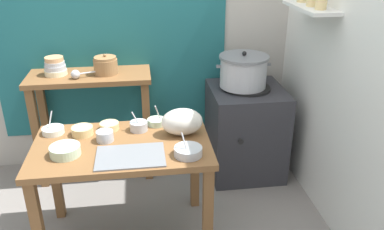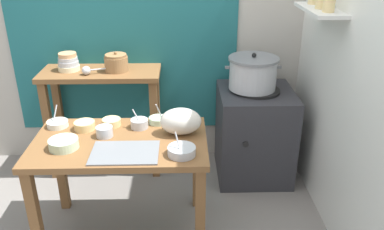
{
  "view_description": "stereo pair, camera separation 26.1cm",
  "coord_description": "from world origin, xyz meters",
  "px_view_note": "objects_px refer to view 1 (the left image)",
  "views": [
    {
      "loc": [
        0.08,
        -2.22,
        1.9
      ],
      "look_at": [
        0.4,
        0.13,
        0.82
      ],
      "focal_mm": 37.1,
      "sensor_mm": 36.0,
      "label": 1
    },
    {
      "loc": [
        0.34,
        -2.24,
        1.9
      ],
      "look_at": [
        0.4,
        0.13,
        0.82
      ],
      "focal_mm": 37.1,
      "sensor_mm": 36.0,
      "label": 2
    }
  ],
  "objects_px": {
    "stove_block": "(245,130)",
    "prep_bowl_1": "(65,150)",
    "plastic_bag": "(182,122)",
    "prep_bowl_3": "(105,136)",
    "bowl_stack_enamel": "(55,67)",
    "prep_bowl_7": "(156,121)",
    "ladle": "(77,74)",
    "prep_bowl_2": "(82,130)",
    "prep_bowl_6": "(109,126)",
    "prep_bowl_4": "(53,130)",
    "back_shelf_table": "(92,100)",
    "clay_pot": "(106,65)",
    "steamer_pot": "(243,71)",
    "prep_bowl_5": "(188,151)",
    "prep_table": "(123,159)",
    "serving_tray": "(130,156)",
    "prep_bowl_0": "(139,126)"
  },
  "relations": [
    {
      "from": "ladle",
      "to": "prep_bowl_0",
      "type": "distance_m",
      "value": 0.76
    },
    {
      "from": "clay_pot",
      "to": "prep_bowl_0",
      "type": "relative_size",
      "value": 1.37
    },
    {
      "from": "steamer_pot",
      "to": "prep_bowl_5",
      "type": "xyz_separation_m",
      "value": [
        -0.57,
        -0.93,
        -0.16
      ]
    },
    {
      "from": "serving_tray",
      "to": "prep_bowl_3",
      "type": "bearing_deg",
      "value": 125.21
    },
    {
      "from": "prep_bowl_0",
      "to": "prep_bowl_3",
      "type": "height_order",
      "value": "prep_bowl_0"
    },
    {
      "from": "prep_bowl_2",
      "to": "prep_bowl_4",
      "type": "bearing_deg",
      "value": 166.96
    },
    {
      "from": "bowl_stack_enamel",
      "to": "prep_bowl_7",
      "type": "distance_m",
      "value": 1.0
    },
    {
      "from": "plastic_bag",
      "to": "prep_bowl_5",
      "type": "xyz_separation_m",
      "value": [
        0.0,
        -0.27,
        -0.06
      ]
    },
    {
      "from": "ladle",
      "to": "serving_tray",
      "type": "bearing_deg",
      "value": -67.0
    },
    {
      "from": "prep_table",
      "to": "steamer_pot",
      "type": "relative_size",
      "value": 2.48
    },
    {
      "from": "bowl_stack_enamel",
      "to": "prep_bowl_7",
      "type": "relative_size",
      "value": 1.08
    },
    {
      "from": "prep_table",
      "to": "prep_bowl_1",
      "type": "relative_size",
      "value": 6.16
    },
    {
      "from": "prep_bowl_6",
      "to": "prep_bowl_5",
      "type": "bearing_deg",
      "value": -40.59
    },
    {
      "from": "ladle",
      "to": "serving_tray",
      "type": "distance_m",
      "value": 1.03
    },
    {
      "from": "steamer_pot",
      "to": "prep_bowl_4",
      "type": "distance_m",
      "value": 1.51
    },
    {
      "from": "prep_bowl_0",
      "to": "prep_bowl_3",
      "type": "bearing_deg",
      "value": -150.31
    },
    {
      "from": "prep_table",
      "to": "bowl_stack_enamel",
      "type": "xyz_separation_m",
      "value": [
        -0.52,
        0.88,
        0.36
      ]
    },
    {
      "from": "prep_bowl_1",
      "to": "prep_bowl_2",
      "type": "distance_m",
      "value": 0.26
    },
    {
      "from": "ladle",
      "to": "prep_bowl_1",
      "type": "bearing_deg",
      "value": -88.89
    },
    {
      "from": "prep_bowl_1",
      "to": "prep_bowl_2",
      "type": "relative_size",
      "value": 1.3
    },
    {
      "from": "plastic_bag",
      "to": "prep_bowl_5",
      "type": "distance_m",
      "value": 0.28
    },
    {
      "from": "back_shelf_table",
      "to": "prep_bowl_4",
      "type": "relative_size",
      "value": 6.62
    },
    {
      "from": "ladle",
      "to": "prep_bowl_1",
      "type": "relative_size",
      "value": 1.51
    },
    {
      "from": "stove_block",
      "to": "serving_tray",
      "type": "xyz_separation_m",
      "value": [
        -0.94,
        -0.89,
        0.34
      ]
    },
    {
      "from": "stove_block",
      "to": "prep_bowl_4",
      "type": "height_order",
      "value": "prep_bowl_4"
    },
    {
      "from": "prep_bowl_2",
      "to": "prep_bowl_3",
      "type": "bearing_deg",
      "value": -35.44
    },
    {
      "from": "prep_bowl_2",
      "to": "prep_bowl_4",
      "type": "distance_m",
      "value": 0.2
    },
    {
      "from": "prep_table",
      "to": "prep_bowl_4",
      "type": "height_order",
      "value": "prep_bowl_4"
    },
    {
      "from": "prep_bowl_4",
      "to": "prep_bowl_2",
      "type": "bearing_deg",
      "value": -13.04
    },
    {
      "from": "serving_tray",
      "to": "plastic_bag",
      "type": "height_order",
      "value": "plastic_bag"
    },
    {
      "from": "stove_block",
      "to": "prep_bowl_1",
      "type": "xyz_separation_m",
      "value": [
        -1.32,
        -0.82,
        0.37
      ]
    },
    {
      "from": "prep_bowl_0",
      "to": "prep_bowl_4",
      "type": "distance_m",
      "value": 0.56
    },
    {
      "from": "steamer_pot",
      "to": "prep_bowl_1",
      "type": "height_order",
      "value": "steamer_pot"
    },
    {
      "from": "stove_block",
      "to": "bowl_stack_enamel",
      "type": "bearing_deg",
      "value": 174.17
    },
    {
      "from": "stove_block",
      "to": "prep_bowl_3",
      "type": "xyz_separation_m",
      "value": [
        -1.1,
        -0.67,
        0.37
      ]
    },
    {
      "from": "clay_pot",
      "to": "prep_bowl_3",
      "type": "bearing_deg",
      "value": -88.18
    },
    {
      "from": "clay_pot",
      "to": "bowl_stack_enamel",
      "type": "distance_m",
      "value": 0.39
    },
    {
      "from": "prep_bowl_4",
      "to": "prep_bowl_1",
      "type": "bearing_deg",
      "value": -67.87
    },
    {
      "from": "steamer_pot",
      "to": "prep_bowl_4",
      "type": "height_order",
      "value": "steamer_pot"
    },
    {
      "from": "prep_bowl_7",
      "to": "bowl_stack_enamel",
      "type": "bearing_deg",
      "value": 139.75
    },
    {
      "from": "prep_table",
      "to": "stove_block",
      "type": "bearing_deg",
      "value": 35.89
    },
    {
      "from": "ladle",
      "to": "prep_bowl_2",
      "type": "height_order",
      "value": "ladle"
    },
    {
      "from": "prep_bowl_6",
      "to": "prep_bowl_4",
      "type": "bearing_deg",
      "value": -178.61
    },
    {
      "from": "prep_bowl_5",
      "to": "prep_bowl_0",
      "type": "bearing_deg",
      "value": 127.48
    },
    {
      "from": "prep_bowl_4",
      "to": "clay_pot",
      "type": "bearing_deg",
      "value": 63.88
    },
    {
      "from": "bowl_stack_enamel",
      "to": "plastic_bag",
      "type": "relative_size",
      "value": 0.65
    },
    {
      "from": "plastic_bag",
      "to": "prep_bowl_3",
      "type": "relative_size",
      "value": 2.48
    },
    {
      "from": "prep_table",
      "to": "back_shelf_table",
      "type": "relative_size",
      "value": 1.15
    },
    {
      "from": "clay_pot",
      "to": "prep_bowl_2",
      "type": "height_order",
      "value": "clay_pot"
    },
    {
      "from": "plastic_bag",
      "to": "prep_bowl_2",
      "type": "xyz_separation_m",
      "value": [
        -0.64,
        0.08,
        -0.06
      ]
    }
  ]
}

